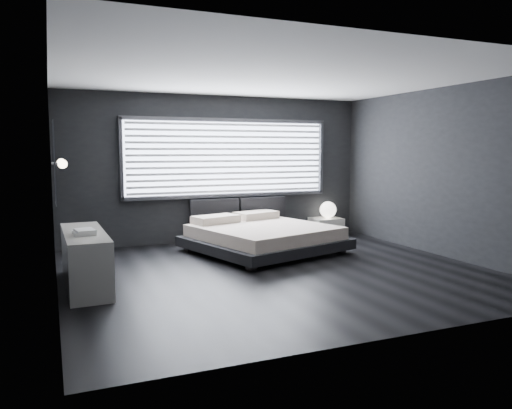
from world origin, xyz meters
name	(u,v)px	position (x,y,z in m)	size (l,w,h in m)	color
room	(279,176)	(0.00, 0.00, 1.40)	(6.04, 6.00, 2.80)	black
window	(229,158)	(0.20, 2.70, 1.61)	(4.14, 0.09, 1.52)	white
headboard	(239,211)	(0.37, 2.64, 0.57)	(1.96, 0.16, 0.52)	black
sconce_near	(62,164)	(-2.88, 0.05, 1.60)	(0.18, 0.11, 0.11)	silver
sconce_far	(61,163)	(-2.88, 0.65, 1.60)	(0.18, 0.11, 0.11)	silver
wall_art_upper	(54,143)	(-2.98, -0.55, 1.85)	(0.01, 0.48, 0.48)	#47474C
wall_art_lower	(55,184)	(-2.98, -0.30, 1.38)	(0.01, 0.48, 0.48)	#47474C
bed	(263,236)	(0.36, 1.42, 0.28)	(2.81, 2.74, 0.59)	black
nightstand	(326,226)	(2.27, 2.50, 0.18)	(0.61, 0.50, 0.35)	silver
orb_lamp	(328,210)	(2.31, 2.50, 0.52)	(0.34, 0.34, 0.34)	white
dresser	(85,259)	(-2.65, 0.25, 0.36)	(0.54, 1.81, 0.72)	silver
book_stack	(84,232)	(-2.66, 0.02, 0.75)	(0.28, 0.36, 0.07)	white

